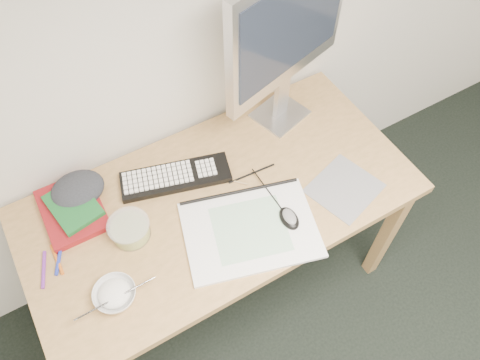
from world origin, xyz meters
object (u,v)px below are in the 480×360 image
object	(u,v)px
desk	(220,210)
sketchpad	(250,230)
keyboard	(176,177)
rice_bowl	(115,295)
monitor	(288,31)

from	to	relation	value
desk	sketchpad	world-z (taller)	sketchpad
keyboard	rice_bowl	bearing A→B (deg)	-122.69
rice_bowl	sketchpad	bearing A→B (deg)	-0.97
monitor	rice_bowl	xyz separation A→B (m)	(-0.86, -0.39, -0.39)
desk	monitor	distance (m)	0.68
desk	keyboard	xyz separation A→B (m)	(-0.10, 0.15, 0.09)
desk	rice_bowl	xyz separation A→B (m)	(-0.45, -0.16, 0.10)
monitor	sketchpad	bearing A→B (deg)	-149.33
sketchpad	monitor	distance (m)	0.68
desk	rice_bowl	world-z (taller)	rice_bowl
sketchpad	desk	bearing A→B (deg)	114.88
sketchpad	rice_bowl	world-z (taller)	rice_bowl
desk	sketchpad	distance (m)	0.19
rice_bowl	desk	bearing A→B (deg)	19.52
sketchpad	keyboard	size ratio (longest dim) A/B	1.12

